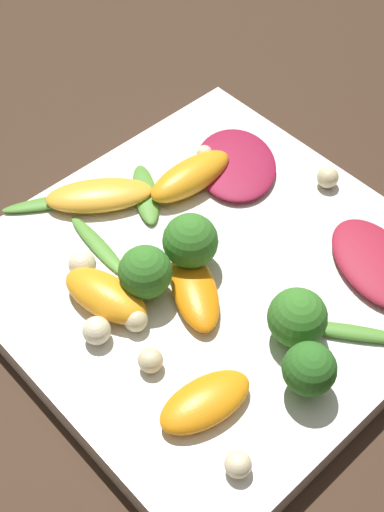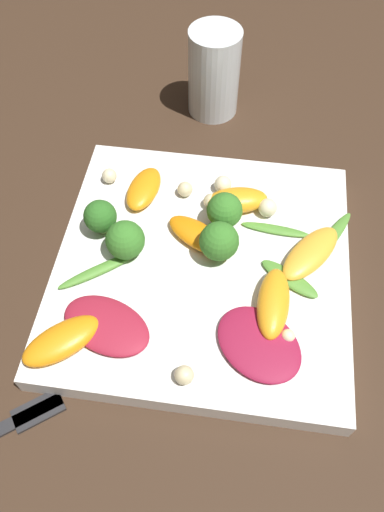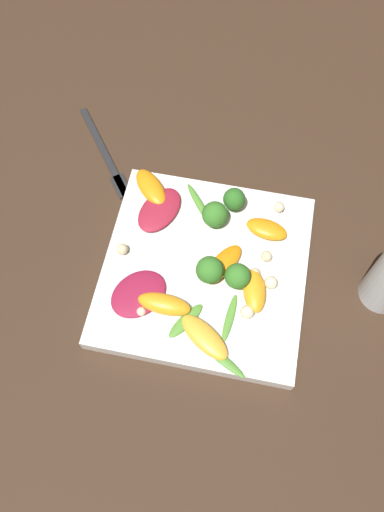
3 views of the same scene
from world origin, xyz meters
TOP-DOWN VIEW (x-y plane):
  - ground_plane at (0.00, 0.00)m, footprint 2.40×2.40m
  - plate at (0.00, 0.00)m, footprint 0.28×0.28m
  - radicchio_leaf_0 at (0.07, 0.08)m, footprint 0.09×0.08m
  - radicchio_leaf_1 at (-0.06, 0.08)m, footprint 0.10×0.10m
  - orange_segment_0 at (-0.10, -0.02)m, footprint 0.07×0.08m
  - orange_segment_1 at (0.07, -0.08)m, footprint 0.04×0.06m
  - orange_segment_2 at (-0.03, -0.07)m, footprint 0.07×0.04m
  - orange_segment_4 at (0.01, -0.02)m, footprint 0.07×0.06m
  - orange_segment_5 at (-0.07, 0.04)m, footprint 0.03×0.07m
  - broccoli_floret_0 at (0.10, -0.02)m, footprint 0.03×0.03m
  - broccoli_floret_1 at (0.07, 0.00)m, footprint 0.04×0.04m
  - broccoli_floret_2 at (-0.02, -0.05)m, footprint 0.04×0.04m
  - broccoli_floret_3 at (-0.01, -0.01)m, footprint 0.04×0.04m
  - arugula_sprig_0 at (-0.07, -0.05)m, footprint 0.07×0.02m
  - arugula_sprig_1 at (0.09, 0.02)m, footprint 0.07×0.06m
  - arugula_sprig_2 at (-0.12, -0.04)m, footprint 0.06×0.08m
  - arugula_sprig_3 at (-0.08, 0.01)m, footprint 0.06×0.05m
  - macadamia_nut_0 at (-0.06, -0.07)m, footprint 0.02×0.02m
  - macadamia_nut_1 at (0.11, -0.09)m, footprint 0.02×0.02m
  - macadamia_nut_2 at (0.00, 0.12)m, footprint 0.02×0.02m
  - macadamia_nut_3 at (0.00, -0.07)m, footprint 0.02×0.02m
  - macadamia_nut_4 at (-0.01, -0.09)m, footprint 0.02×0.02m
  - macadamia_nut_5 at (0.03, -0.08)m, footprint 0.02×0.02m
  - macadamia_nut_6 at (-0.08, 0.07)m, footprint 0.01×0.01m

SIDE VIEW (x-z plane):
  - ground_plane at x=0.00m, z-range 0.00..0.00m
  - plate at x=0.00m, z-range 0.00..0.02m
  - arugula_sprig_0 at x=-0.07m, z-range 0.02..0.03m
  - arugula_sprig_2 at x=-0.12m, z-range 0.02..0.03m
  - arugula_sprig_1 at x=0.09m, z-range 0.02..0.03m
  - arugula_sprig_3 at x=-0.08m, z-range 0.02..0.03m
  - radicchio_leaf_1 at x=-0.06m, z-range 0.02..0.03m
  - radicchio_leaf_0 at x=0.07m, z-range 0.02..0.03m
  - macadamia_nut_6 at x=-0.08m, z-range 0.02..0.04m
  - orange_segment_4 at x=0.01m, z-range 0.02..0.04m
  - orange_segment_0 at x=-0.10m, z-range 0.02..0.04m
  - macadamia_nut_1 at x=0.11m, z-range 0.02..0.04m
  - macadamia_nut_3 at x=0.00m, z-range 0.02..0.04m
  - macadamia_nut_5 at x=0.03m, z-range 0.02..0.04m
  - orange_segment_1 at x=0.07m, z-range 0.02..0.04m
  - macadamia_nut_2 at x=0.00m, z-range 0.02..0.04m
  - macadamia_nut_4 at x=-0.01m, z-range 0.02..0.04m
  - macadamia_nut_0 at x=-0.06m, z-range 0.02..0.04m
  - orange_segment_2 at x=-0.03m, z-range 0.02..0.04m
  - orange_segment_5 at x=-0.07m, z-range 0.02..0.04m
  - broccoli_floret_1 at x=0.07m, z-range 0.02..0.06m
  - broccoli_floret_0 at x=0.10m, z-range 0.03..0.06m
  - broccoli_floret_2 at x=-0.02m, z-range 0.03..0.07m
  - broccoli_floret_3 at x=-0.01m, z-range 0.03..0.07m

